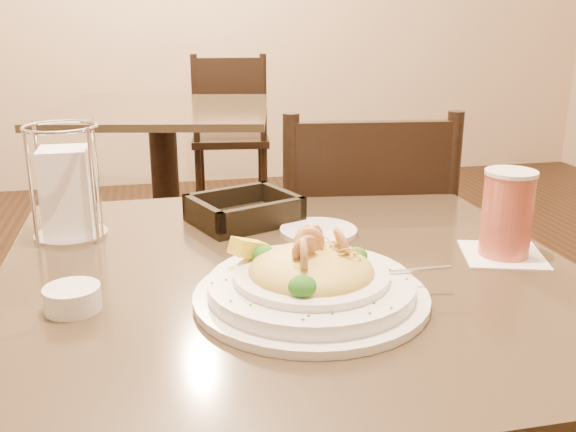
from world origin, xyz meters
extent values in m
cube|color=#493C29|center=(0.00, 0.00, 0.73)|extent=(0.90, 0.90, 0.03)
cylinder|color=black|center=(-0.15, 1.89, 0.01)|extent=(0.52, 0.52, 0.03)
cylinder|color=black|center=(-0.15, 1.89, 0.37)|extent=(0.12, 0.12, 0.69)
cube|color=#493C29|center=(-0.15, 1.89, 0.73)|extent=(1.06, 1.06, 0.03)
cube|color=black|center=(0.30, 0.56, 0.45)|extent=(0.47, 0.47, 0.04)
cylinder|color=black|center=(0.50, 0.72, 0.21)|extent=(0.04, 0.04, 0.43)
cylinder|color=black|center=(0.14, 0.77, 0.21)|extent=(0.04, 0.04, 0.43)
cylinder|color=black|center=(0.45, 0.36, 0.21)|extent=(0.04, 0.04, 0.43)
cylinder|color=black|center=(0.09, 0.41, 0.21)|extent=(0.04, 0.04, 0.43)
cylinder|color=black|center=(0.45, 0.36, 0.70)|extent=(0.04, 0.04, 0.46)
cylinder|color=black|center=(0.09, 0.41, 0.70)|extent=(0.04, 0.04, 0.46)
cube|color=black|center=(0.27, 0.38, 0.80)|extent=(0.36, 0.08, 0.22)
cube|color=black|center=(0.25, 2.67, 0.45)|extent=(0.47, 0.47, 0.04)
cylinder|color=black|center=(0.45, 2.83, 0.21)|extent=(0.04, 0.04, 0.43)
cylinder|color=black|center=(0.09, 2.87, 0.21)|extent=(0.04, 0.04, 0.43)
cylinder|color=black|center=(0.40, 2.47, 0.21)|extent=(0.04, 0.04, 0.43)
cylinder|color=black|center=(0.05, 2.51, 0.21)|extent=(0.04, 0.04, 0.43)
cylinder|color=black|center=(0.40, 2.47, 0.70)|extent=(0.04, 0.04, 0.46)
cylinder|color=black|center=(0.05, 2.51, 0.70)|extent=(0.04, 0.04, 0.46)
cube|color=black|center=(0.23, 2.49, 0.80)|extent=(0.36, 0.08, 0.22)
cylinder|color=white|center=(0.00, -0.12, 0.75)|extent=(0.33, 0.33, 0.01)
cylinder|color=white|center=(0.00, -0.12, 0.77)|extent=(0.29, 0.29, 0.02)
cylinder|color=white|center=(0.00, -0.12, 0.79)|extent=(0.22, 0.22, 0.01)
ellipsoid|color=gold|center=(0.00, -0.12, 0.79)|extent=(0.18, 0.18, 0.06)
cube|color=yellow|center=(-0.08, -0.06, 0.81)|extent=(0.06, 0.05, 0.04)
cube|color=silver|center=(0.14, -0.13, 0.78)|extent=(0.12, 0.02, 0.01)
cube|color=silver|center=(0.07, -0.13, 0.79)|extent=(0.03, 0.02, 0.00)
torus|color=gold|center=(0.04, -0.11, 0.82)|extent=(0.03, 0.03, 0.01)
torus|color=gold|center=(0.01, -0.11, 0.81)|extent=(0.05, 0.05, 0.01)
torus|color=gold|center=(0.05, -0.14, 0.82)|extent=(0.04, 0.04, 0.03)
torus|color=gold|center=(0.03, -0.07, 0.81)|extent=(0.05, 0.05, 0.03)
torus|color=gold|center=(-0.02, -0.12, 0.81)|extent=(0.05, 0.05, 0.01)
torus|color=gold|center=(0.05, -0.13, 0.82)|extent=(0.03, 0.03, 0.02)
torus|color=gold|center=(-0.02, -0.10, 0.81)|extent=(0.04, 0.04, 0.03)
torus|color=gold|center=(0.00, -0.14, 0.80)|extent=(0.05, 0.05, 0.02)
torus|color=gold|center=(0.05, -0.14, 0.81)|extent=(0.04, 0.05, 0.03)
torus|color=gold|center=(-0.03, -0.09, 0.80)|extent=(0.04, 0.03, 0.02)
torus|color=gold|center=(-0.02, -0.15, 0.81)|extent=(0.06, 0.06, 0.03)
torus|color=gold|center=(0.04, -0.09, 0.81)|extent=(0.05, 0.04, 0.03)
torus|color=gold|center=(0.02, -0.10, 0.81)|extent=(0.04, 0.04, 0.02)
torus|color=gold|center=(-0.03, -0.15, 0.80)|extent=(0.04, 0.05, 0.02)
torus|color=gold|center=(0.00, -0.06, 0.80)|extent=(0.05, 0.05, 0.02)
torus|color=gold|center=(0.03, -0.10, 0.82)|extent=(0.04, 0.04, 0.02)
torus|color=gold|center=(0.03, -0.13, 0.81)|extent=(0.04, 0.04, 0.03)
torus|color=gold|center=(0.02, -0.12, 0.82)|extent=(0.05, 0.05, 0.02)
torus|color=gold|center=(-0.02, -0.15, 0.81)|extent=(0.06, 0.06, 0.02)
torus|color=tan|center=(0.00, -0.10, 0.83)|extent=(0.03, 0.04, 0.04)
torus|color=tan|center=(-0.01, -0.14, 0.83)|extent=(0.05, 0.04, 0.04)
torus|color=tan|center=(0.00, -0.12, 0.83)|extent=(0.05, 0.04, 0.04)
torus|color=tan|center=(0.04, -0.12, 0.83)|extent=(0.03, 0.04, 0.04)
torus|color=tan|center=(-0.02, -0.16, 0.83)|extent=(0.02, 0.04, 0.04)
torus|color=tan|center=(0.01, -0.10, 0.83)|extent=(0.04, 0.04, 0.04)
torus|color=tan|center=(0.00, -0.12, 0.83)|extent=(0.04, 0.02, 0.04)
torus|color=tan|center=(0.01, -0.09, 0.83)|extent=(0.04, 0.03, 0.04)
ellipsoid|color=#1A5513|center=(0.07, -0.10, 0.80)|extent=(0.03, 0.03, 0.02)
ellipsoid|color=#1A5513|center=(-0.05, -0.07, 0.80)|extent=(0.04, 0.04, 0.03)
ellipsoid|color=#1A5513|center=(-0.03, -0.19, 0.80)|extent=(0.04, 0.04, 0.03)
cube|color=#266619|center=(0.06, -0.22, 0.78)|extent=(0.00, 0.00, 0.00)
cube|color=#266619|center=(-0.12, -0.17, 0.78)|extent=(0.00, 0.00, 0.00)
cube|color=#266619|center=(0.00, -0.24, 0.78)|extent=(0.00, 0.00, 0.00)
cube|color=#266619|center=(0.13, -0.15, 0.78)|extent=(0.00, 0.00, 0.00)
cube|color=#266619|center=(-0.11, -0.10, 0.78)|extent=(0.00, 0.00, 0.00)
cube|color=#266619|center=(0.11, -0.08, 0.78)|extent=(0.00, 0.00, 0.00)
cube|color=#266619|center=(0.08, -0.24, 0.78)|extent=(0.00, 0.00, 0.00)
cube|color=#266619|center=(-0.13, -0.11, 0.78)|extent=(0.00, 0.00, 0.00)
cube|color=#266619|center=(-0.04, -0.24, 0.78)|extent=(0.00, 0.00, 0.00)
cube|color=#266619|center=(0.10, -0.16, 0.78)|extent=(0.00, 0.00, 0.00)
cube|color=#266619|center=(0.04, -0.24, 0.78)|extent=(0.00, 0.00, 0.00)
cube|color=#266619|center=(0.11, -0.04, 0.78)|extent=(0.00, 0.00, 0.00)
cube|color=#266619|center=(-0.05, -0.01, 0.78)|extent=(0.00, 0.00, 0.00)
cube|color=#266619|center=(-0.09, -0.19, 0.78)|extent=(0.00, 0.00, 0.00)
cube|color=#266619|center=(-0.02, -0.01, 0.78)|extent=(0.00, 0.00, 0.00)
cube|color=#266619|center=(-0.03, -0.23, 0.78)|extent=(0.00, 0.00, 0.00)
cube|color=#266619|center=(0.12, -0.12, 0.78)|extent=(0.00, 0.00, 0.00)
cube|color=white|center=(0.36, -0.02, 0.75)|extent=(0.16, 0.16, 0.00)
cylinder|color=#BE5743|center=(0.36, -0.02, 0.82)|extent=(0.08, 0.08, 0.14)
cylinder|color=white|center=(0.36, -0.02, 0.89)|extent=(0.08, 0.08, 0.01)
cube|color=black|center=(-0.04, 0.25, 0.75)|extent=(0.23, 0.21, 0.01)
cube|color=black|center=(0.04, 0.28, 0.78)|extent=(0.07, 0.15, 0.04)
cube|color=black|center=(-0.12, 0.22, 0.78)|extent=(0.07, 0.15, 0.04)
cube|color=black|center=(-0.06, 0.31, 0.78)|extent=(0.18, 0.08, 0.04)
cube|color=black|center=(-0.01, 0.18, 0.78)|extent=(0.18, 0.08, 0.04)
cylinder|color=silver|center=(-0.35, 0.23, 0.75)|extent=(0.13, 0.13, 0.01)
torus|color=silver|center=(-0.35, 0.23, 0.95)|extent=(0.13, 0.13, 0.01)
cube|color=white|center=(-0.35, 0.23, 0.83)|extent=(0.11, 0.11, 0.15)
cylinder|color=silver|center=(-0.40, 0.18, 0.85)|extent=(0.01, 0.01, 0.20)
cylinder|color=silver|center=(-0.30, 0.18, 0.85)|extent=(0.01, 0.01, 0.20)
cylinder|color=silver|center=(-0.40, 0.28, 0.85)|extent=(0.01, 0.01, 0.20)
cylinder|color=silver|center=(-0.30, 0.28, 0.85)|extent=(0.01, 0.01, 0.20)
cylinder|color=white|center=(0.09, 0.15, 0.75)|extent=(0.19, 0.19, 0.01)
cylinder|color=white|center=(-0.32, -0.08, 0.76)|extent=(0.08, 0.08, 0.03)
camera|label=1|loc=(-0.21, -0.92, 1.13)|focal=40.00mm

